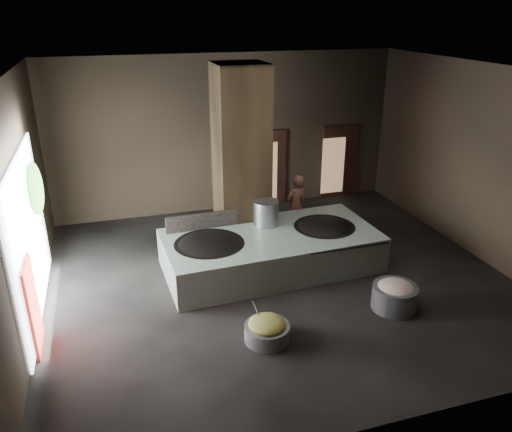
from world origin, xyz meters
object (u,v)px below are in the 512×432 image
object	(u,v)px
wok_left	(210,247)
cook	(296,205)
stock_pot	(266,214)
meat_basin	(394,297)
veg_basin	(267,333)
wok_right	(324,230)
hearth_platform	(271,251)

from	to	relation	value
wok_left	cook	bearing A→B (deg)	31.13
stock_pot	meat_basin	bearing A→B (deg)	-58.55
cook	veg_basin	bearing A→B (deg)	45.08
wok_left	cook	size ratio (longest dim) A/B	0.93
wok_right	veg_basin	size ratio (longest dim) A/B	1.71
hearth_platform	wok_right	bearing A→B (deg)	-0.48
stock_pot	cook	size ratio (longest dim) A/B	0.38
wok_left	stock_pot	xyz separation A→B (m)	(1.50, 0.60, 0.38)
stock_pot	hearth_platform	bearing A→B (deg)	-95.19
cook	wok_right	bearing A→B (deg)	77.28
cook	veg_basin	size ratio (longest dim) A/B	1.97
stock_pot	meat_basin	world-z (taller)	stock_pot
wok_left	wok_right	size ratio (longest dim) A/B	1.07
wok_right	veg_basin	world-z (taller)	wok_right
wok_left	meat_basin	bearing A→B (deg)	-35.19
stock_pot	cook	distance (m)	1.58
hearth_platform	meat_basin	xyz separation A→B (m)	(1.83, -2.36, -0.17)
wok_left	meat_basin	size ratio (longest dim) A/B	1.69
wok_right	meat_basin	bearing A→B (deg)	-78.70
wok_right	stock_pot	size ratio (longest dim) A/B	2.25
wok_right	meat_basin	distance (m)	2.51
cook	veg_basin	distance (m)	4.76
wok_left	hearth_platform	bearing A→B (deg)	1.97
wok_left	cook	distance (m)	3.13
wok_left	stock_pot	size ratio (longest dim) A/B	2.42
wok_left	veg_basin	size ratio (longest dim) A/B	1.83
veg_basin	cook	bearing A→B (deg)	62.53
wok_right	meat_basin	size ratio (longest dim) A/B	1.57
hearth_platform	wok_left	distance (m)	1.49
cook	hearth_platform	bearing A→B (deg)	34.51
hearth_platform	wok_left	xyz separation A→B (m)	(-1.45, -0.05, 0.33)
cook	veg_basin	world-z (taller)	cook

